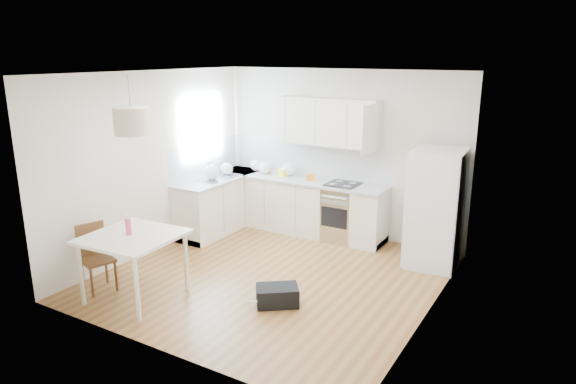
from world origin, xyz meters
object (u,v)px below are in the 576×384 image
(dining_table, at_px, (133,242))
(dining_chair, at_px, (97,259))
(gym_bag, at_px, (277,295))
(refrigerator, at_px, (437,208))

(dining_table, bearing_deg, dining_chair, -174.61)
(dining_table, distance_m, dining_chair, 0.65)
(gym_bag, bearing_deg, dining_chair, 163.88)
(refrigerator, distance_m, dining_chair, 4.60)
(gym_bag, bearing_deg, dining_table, 167.73)
(refrigerator, relative_size, dining_chair, 1.93)
(refrigerator, xyz_separation_m, gym_bag, (-1.28, -2.20, -0.72))
(refrigerator, height_order, gym_bag, refrigerator)
(dining_table, bearing_deg, gym_bag, 21.11)
(dining_table, relative_size, dining_chair, 1.28)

